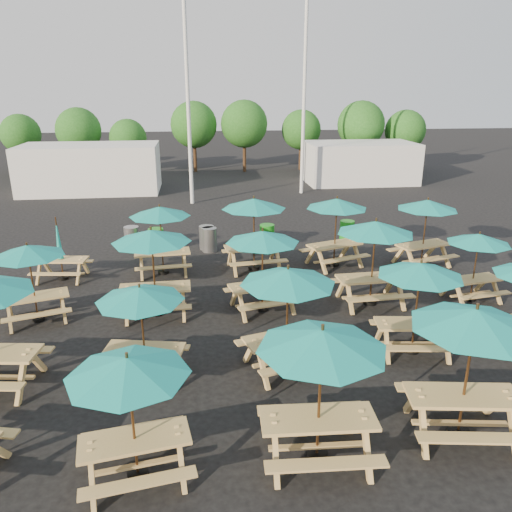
{
  "coord_description": "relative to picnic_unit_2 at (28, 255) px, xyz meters",
  "views": [
    {
      "loc": [
        -1.76,
        -13.0,
        6.1
      ],
      "look_at": [
        0.0,
        1.5,
        1.1
      ],
      "focal_mm": 35.0,
      "sensor_mm": 36.0,
      "label": 1
    }
  ],
  "objects": [
    {
      "name": "picnic_unit_6",
      "position": [
        3.2,
        0.01,
        0.26
      ],
      "size": [
        2.2,
        2.2,
        2.49
      ],
      "rotation": [
        0.0,
        0.0,
        0.03
      ],
      "color": "tan",
      "rests_on": "ground"
    },
    {
      "name": "picnic_unit_19",
      "position": [
        12.33,
        2.96,
        0.19
      ],
      "size": [
        2.55,
        2.55,
        2.41
      ],
      "rotation": [
        0.0,
        0.0,
        0.27
      ],
      "color": "tan",
      "rests_on": "ground"
    },
    {
      "name": "event_tent_1",
      "position": [
        15.2,
        19.0,
        -0.58
      ],
      "size": [
        7.0,
        4.0,
        2.6
      ],
      "primitive_type": "cube",
      "color": "silver",
      "rests_on": "ground"
    },
    {
      "name": "picnic_unit_10",
      "position": [
        6.19,
        -0.07,
        0.17
      ],
      "size": [
        2.45,
        2.45,
        2.38
      ],
      "rotation": [
        0.0,
        0.0,
        0.23
      ],
      "color": "tan",
      "rests_on": "ground"
    },
    {
      "name": "waste_bin_0",
      "position": [
        1.88,
        6.04,
        -1.42
      ],
      "size": [
        0.58,
        0.58,
        0.93
      ],
      "primitive_type": "cylinder",
      "color": "gray",
      "rests_on": "ground"
    },
    {
      "name": "picnic_unit_9",
      "position": [
        6.32,
        -3.22,
        0.21
      ],
      "size": [
        2.59,
        2.59,
        2.43
      ],
      "rotation": [
        0.0,
        0.0,
        0.29
      ],
      "color": "tan",
      "rests_on": "ground"
    },
    {
      "name": "ground",
      "position": [
        6.2,
        0.0,
        -1.88
      ],
      "size": [
        120.0,
        120.0,
        0.0
      ],
      "primitive_type": "plane",
      "color": "black",
      "rests_on": "ground"
    },
    {
      "name": "picnic_unit_5",
      "position": [
        3.19,
        -3.23,
        -0.02
      ],
      "size": [
        2.19,
        2.19,
        2.17
      ],
      "rotation": [
        0.0,
        0.0,
        -0.2
      ],
      "color": "tan",
      "rests_on": "ground"
    },
    {
      "name": "mast_0",
      "position": [
        4.2,
        14.0,
        4.12
      ],
      "size": [
        0.2,
        0.2,
        12.0
      ],
      "primitive_type": "cylinder",
      "color": "silver",
      "rests_on": "ground"
    },
    {
      "name": "tree_1",
      "position": [
        -3.54,
        23.9,
        1.27
      ],
      "size": [
        3.11,
        3.11,
        4.72
      ],
      "color": "#382314",
      "rests_on": "ground"
    },
    {
      "name": "picnic_unit_13",
      "position": [
        9.47,
        -2.85,
        0.1
      ],
      "size": [
        2.22,
        2.22,
        2.3
      ],
      "rotation": [
        0.0,
        0.0,
        -0.13
      ],
      "color": "tan",
      "rests_on": "ground"
    },
    {
      "name": "waste_bin_3",
      "position": [
        4.87,
        5.5,
        -1.42
      ],
      "size": [
        0.58,
        0.58,
        0.93
      ],
      "primitive_type": "cylinder",
      "color": "gray",
      "rests_on": "ground"
    },
    {
      "name": "event_tent_0",
      "position": [
        -1.8,
        18.0,
        -0.48
      ],
      "size": [
        8.0,
        4.0,
        2.8
      ],
      "primitive_type": "cube",
      "color": "silver",
      "rests_on": "ground"
    },
    {
      "name": "tree_4",
      "position": [
        8.1,
        24.26,
        1.58
      ],
      "size": [
        3.41,
        3.41,
        5.17
      ],
      "color": "#382314",
      "rests_on": "ground"
    },
    {
      "name": "tree_3",
      "position": [
        4.45,
        24.72,
        1.53
      ],
      "size": [
        3.36,
        3.36,
        5.09
      ],
      "color": "#382314",
      "rests_on": "ground"
    },
    {
      "name": "tree_5",
      "position": [
        12.43,
        24.68,
        1.09
      ],
      "size": [
        2.94,
        2.94,
        4.45
      ],
      "color": "#382314",
      "rests_on": "ground"
    },
    {
      "name": "waste_bin_4",
      "position": [
        7.15,
        5.71,
        -1.42
      ],
      "size": [
        0.58,
        0.58,
        0.93
      ],
      "primitive_type": "cylinder",
      "color": "#198C19",
      "rests_on": "ground"
    },
    {
      "name": "picnic_unit_4",
      "position": [
        3.31,
        -6.21,
        0.05
      ],
      "size": [
        2.22,
        2.22,
        2.25
      ],
      "rotation": [
        0.0,
        0.0,
        0.16
      ],
      "color": "tan",
      "rests_on": "ground"
    },
    {
      "name": "tree_2",
      "position": [
        -0.19,
        23.66,
        0.74
      ],
      "size": [
        2.59,
        2.59,
        3.93
      ],
      "color": "#382314",
      "rests_on": "ground"
    },
    {
      "name": "picnic_unit_8",
      "position": [
        6.33,
        -6.14,
        0.26
      ],
      "size": [
        2.24,
        2.24,
        2.49
      ],
      "rotation": [
        0.0,
        0.0,
        -0.05
      ],
      "color": "tan",
      "rests_on": "ground"
    },
    {
      "name": "picnic_unit_12",
      "position": [
        9.06,
        -5.86,
        0.32
      ],
      "size": [
        2.51,
        2.51,
        2.56
      ],
      "rotation": [
        0.0,
        0.0,
        -0.15
      ],
      "color": "tan",
      "rests_on": "ground"
    },
    {
      "name": "tree_0",
      "position": [
        -7.87,
        25.25,
        0.95
      ],
      "size": [
        2.8,
        2.8,
        4.24
      ],
      "color": "#382314",
      "rests_on": "ground"
    },
    {
      "name": "tree_6",
      "position": [
        16.44,
        22.9,
        1.55
      ],
      "size": [
        3.38,
        3.38,
        5.13
      ],
      "color": "#382314",
      "rests_on": "ground"
    },
    {
      "name": "picnic_unit_3",
      "position": [
        -0.06,
        3.11,
        -1.0
      ],
      "size": [
        1.84,
        1.65,
        2.13
      ],
      "rotation": [
        0.0,
        0.0,
        -0.13
      ],
      "color": "tan",
      "rests_on": "ground"
    },
    {
      "name": "picnic_unit_14",
      "position": [
        9.4,
        -0.02,
        0.3
      ],
      "size": [
        2.28,
        2.28,
        2.54
      ],
      "rotation": [
        0.0,
        0.0,
        0.05
      ],
      "color": "tan",
      "rests_on": "ground"
    },
    {
      "name": "picnic_unit_7",
      "position": [
        3.22,
        3.27,
        0.15
      ],
      "size": [
        2.2,
        2.2,
        2.36
      ],
      "rotation": [
        0.0,
        0.0,
        0.09
      ],
      "color": "tan",
      "rests_on": "ground"
    },
    {
      "name": "waste_bin_5",
      "position": [
        10.46,
        5.9,
        -1.42
      ],
      "size": [
        0.58,
        0.58,
        0.93
      ],
      "primitive_type": "cylinder",
      "color": "#198C19",
      "rests_on": "ground"
    },
    {
      "name": "picnic_unit_15",
      "position": [
        9.22,
        3.32,
        0.24
      ],
      "size": [
        2.69,
        2.69,
        2.46
      ],
      "rotation": [
        0.0,
        0.0,
        0.33
      ],
      "color": "tan",
      "rests_on": "ground"
    },
    {
      "name": "picnic_unit_2",
      "position": [
        0.0,
        0.0,
        0.0
      ],
      "size": [
        2.36,
        2.36,
        2.19
      ],
      "rotation": [
        0.0,
        0.0,
        0.31
      ],
      "color": "tan",
      "rests_on": "ground"
    },
    {
      "name": "picnic_unit_18",
      "position": [
        12.48,
        -0.13,
        -0.08
      ],
      "size": [
        2.06,
        2.06,
        2.09
      ],
      "rotation": [
        0.0,
        0.0,
        0.16
      ],
      "color": "tan",
      "rests_on": "ground"
    },
    {
      "name": "waste_bin_2",
      "position": [
        4.78,
        5.8,
        -1.42
      ],
      "size": [
        0.58,
        0.58,
        0.93
      ],
      "primitive_type": "cylinder",
      "color": "gray",
      "rests_on": "ground"
    },
    {
      "name": "picnic_unit_11",
      "position": [
        6.35,
        3.3,
        0.31
      ],
      "size": [
        2.42,
        2.42,
        2.54
      ],
      "rotation": [
        0.0,
        0.0,
        0.11
      ],
      "color": "tan",
      "rests_on": "ground"
    },
    {
      "name": "tree_7",
      "position": [
        19.83,
        22.93,
        1.11
      ],
      "size": [
        2.95,
        2.95,
        4.48
      ],
      "color": "#382314",
      "rests_on": "ground"
    },
    {
      "name": "waste_bin_1",
      "position": [
        2.84,
        5.65,
        -1.42
      ],
      "size": [
        0.58,
        0.58,
        0.93
      ],
      "primitive_type": "cylinder",
      "color": "#198C19",
      "rests_on": "ground"
    },
    {
      "name": "mast_1",
      "position": [
        10.7,
        16.0,
        4.12
      ],
      "size": [
        0.2,
        0.2,
        12.0
      ],
      "primitive_type": "cylinder",
      "color": "silver",
      "rests_on": "ground"
    }
  ]
}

